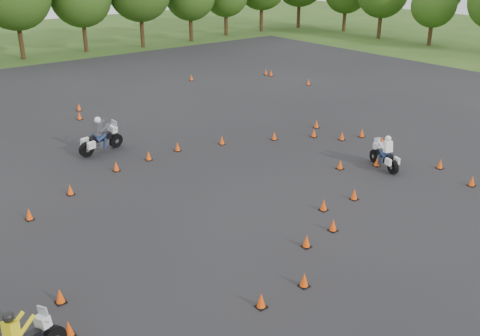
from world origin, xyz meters
name	(u,v)px	position (x,y,z in m)	size (l,w,h in m)	color
ground	(307,230)	(0.00, 0.00, 0.00)	(140.00, 140.00, 0.00)	#2D5119
asphalt_pad	(213,179)	(0.00, 6.00, 0.01)	(62.00, 62.00, 0.00)	black
treeline	(18,15)	(1.16, 34.99, 4.62)	(86.94, 32.10, 10.41)	#2C4C15
traffic_cones	(216,176)	(0.02, 5.73, 0.23)	(35.90, 33.00, 0.45)	#FF4C0A
rider_grey	(100,134)	(-2.40, 12.43, 0.99)	(2.56, 0.79, 1.98)	#3B3C42
rider_white	(385,151)	(7.17, 2.06, 0.84)	(2.16, 0.66, 1.67)	white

